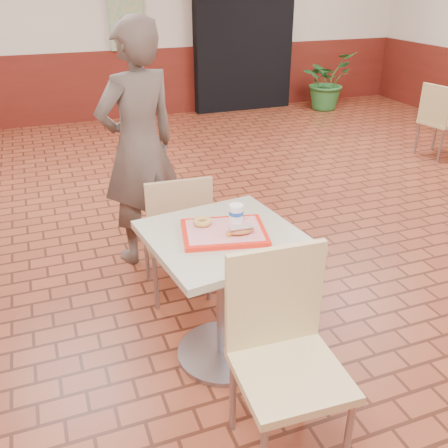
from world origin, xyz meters
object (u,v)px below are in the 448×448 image
object	(u,v)px
long_john_donut	(240,230)
paper_cup	(236,213)
potted_plant	(327,81)
ring_donut	(202,222)
serving_tray	(224,232)
customer	(139,147)
main_table	(224,277)
chair_main_front	(284,347)
chair_second_left	(438,117)
chair_main_back	(177,231)

from	to	relation	value
long_john_donut	paper_cup	xyz separation A→B (m)	(0.03, 0.14, 0.03)
potted_plant	ring_donut	bearing A→B (deg)	-127.43
serving_tray	customer	bearing A→B (deg)	96.76
main_table	serving_tray	xyz separation A→B (m)	(0.00, 0.00, 0.27)
main_table	chair_main_front	distance (m)	0.64
customer	potted_plant	world-z (taller)	customer
chair_main_front	long_john_donut	world-z (taller)	chair_main_front
serving_tray	paper_cup	bearing A→B (deg)	35.65
paper_cup	chair_second_left	bearing A→B (deg)	33.76
potted_plant	serving_tray	bearing A→B (deg)	-126.26
serving_tray	chair_second_left	distance (m)	4.39
ring_donut	potted_plant	bearing A→B (deg)	52.57
serving_tray	ring_donut	bearing A→B (deg)	130.43
main_table	long_john_donut	world-z (taller)	long_john_donut
main_table	paper_cup	xyz separation A→B (m)	(0.09, 0.07, 0.34)
ring_donut	long_john_donut	world-z (taller)	long_john_donut
main_table	paper_cup	size ratio (longest dim) A/B	8.24
ring_donut	potted_plant	xyz separation A→B (m)	(3.76, 4.91, -0.39)
main_table	serving_tray	size ratio (longest dim) A/B	1.86
chair_main_front	chair_main_back	xyz separation A→B (m)	(-0.11, 1.31, -0.05)
customer	serving_tray	size ratio (longest dim) A/B	4.16
customer	serving_tray	xyz separation A→B (m)	(0.16, -1.31, -0.08)
chair_main_front	customer	bearing A→B (deg)	98.67
chair_main_front	long_john_donut	xyz separation A→B (m)	(0.02, 0.57, 0.30)
paper_cup	chair_main_front	bearing A→B (deg)	-94.61
long_john_donut	serving_tray	bearing A→B (deg)	130.12
customer	paper_cup	xyz separation A→B (m)	(0.25, -1.25, -0.02)
customer	chair_main_front	bearing A→B (deg)	73.92
chair_main_front	chair_main_back	distance (m)	1.31
chair_main_front	paper_cup	size ratio (longest dim) A/B	10.14
customer	paper_cup	world-z (taller)	customer
chair_main_front	ring_donut	bearing A→B (deg)	102.40
ring_donut	potted_plant	world-z (taller)	potted_plant
ring_donut	chair_second_left	world-z (taller)	chair_second_left
customer	serving_tray	world-z (taller)	customer
serving_tray	chair_main_front	bearing A→B (deg)	-86.67
main_table	potted_plant	distance (m)	6.22
main_table	chair_main_front	world-z (taller)	chair_main_front
paper_cup	customer	bearing A→B (deg)	101.31
long_john_donut	chair_second_left	bearing A→B (deg)	35.03
serving_tray	potted_plant	bearing A→B (deg)	53.74
main_table	chair_main_back	distance (m)	0.67
customer	long_john_donut	bearing A→B (deg)	77.13
chair_main_back	chair_second_left	size ratio (longest dim) A/B	1.04
main_table	serving_tray	distance (m)	0.27
chair_main_back	customer	size ratio (longest dim) A/B	0.51
customer	potted_plant	xyz separation A→B (m)	(3.83, 3.70, -0.44)
serving_tray	main_table	bearing A→B (deg)	-90.00
chair_main_back	serving_tray	xyz separation A→B (m)	(0.07, -0.67, 0.31)
paper_cup	serving_tray	bearing A→B (deg)	-144.35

